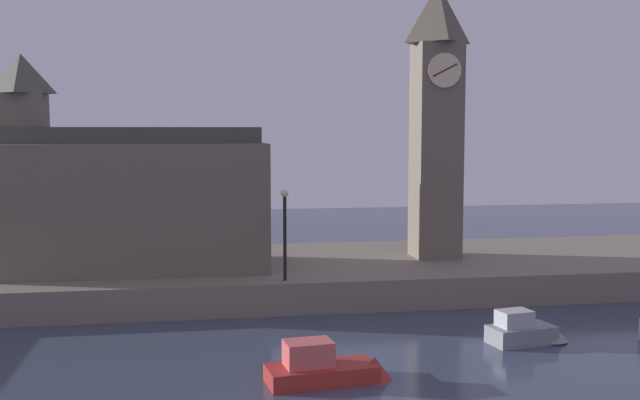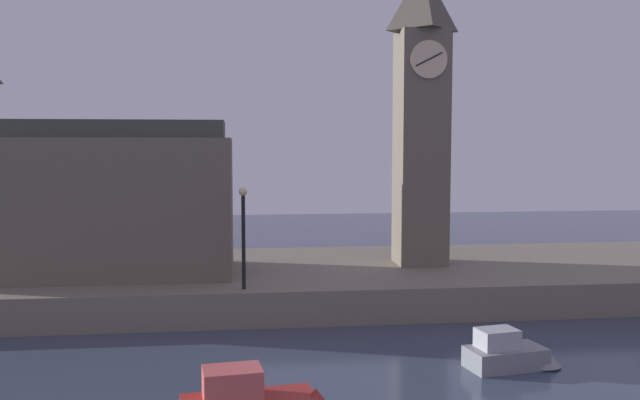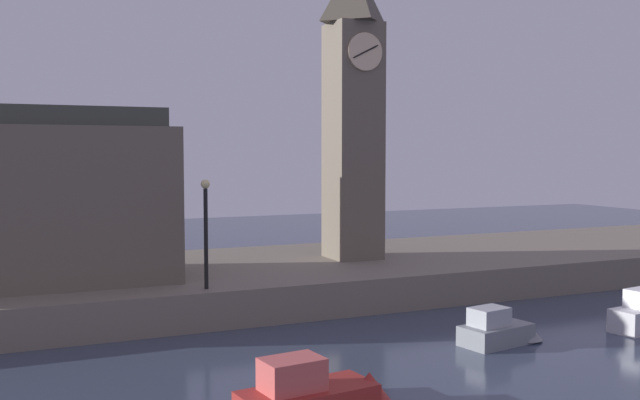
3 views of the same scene
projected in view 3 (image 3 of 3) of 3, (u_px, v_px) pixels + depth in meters
far_embankment at (206, 283)px, 33.24m from camera, size 70.00×12.00×1.50m
clock_tower at (353, 104)px, 35.64m from camera, size 2.61×2.64×14.76m
streetlamp at (206, 222)px, 27.75m from camera, size 0.36×0.36×4.25m
boat_dinghy_red at (322, 391)px, 19.19m from camera, size 4.54×2.00×1.57m
boat_cruiser_grey at (502, 330)px, 25.59m from camera, size 3.41×1.79×1.34m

